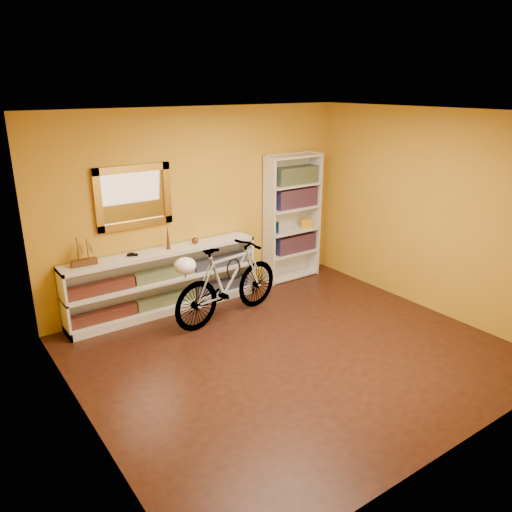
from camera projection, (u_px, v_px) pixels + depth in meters
floor at (292, 352)px, 5.68m from camera, size 4.50×4.00×0.01m
ceiling at (298, 112)px, 4.83m from camera, size 4.50×4.00×0.01m
back_wall at (201, 206)px, 6.81m from camera, size 4.50×0.01×2.60m
left_wall at (76, 290)px, 4.03m from camera, size 0.01×4.00×2.60m
right_wall at (431, 212)px, 6.48m from camera, size 0.01×4.00×2.60m
gilt_mirror at (134, 197)px, 6.18m from camera, size 0.98×0.06×0.78m
wall_socket at (256, 266)px, 7.62m from camera, size 0.09×0.02×0.09m
console_unit at (165, 281)px, 6.57m from camera, size 2.60×0.35×0.85m
cd_row_lower at (166, 299)px, 6.64m from camera, size 2.50×0.13×0.14m
cd_row_upper at (165, 274)px, 6.52m from camera, size 2.50×0.13×0.14m
model_ship at (83, 251)px, 5.84m from camera, size 0.30×0.12×0.35m
toy_car at (133, 256)px, 6.22m from camera, size 0.00×0.01×0.00m
bronze_ornament at (168, 237)px, 6.43m from camera, size 0.06×0.06×0.33m
decorative_orb at (195, 241)px, 6.68m from camera, size 0.09×0.09×0.09m
bookcase at (292, 218)px, 7.58m from camera, size 0.90×0.30×1.90m
book_row_a at (294, 243)px, 7.74m from camera, size 0.70×0.22×0.26m
book_row_b at (295, 198)px, 7.51m from camera, size 0.70×0.22×0.28m
book_row_c at (296, 175)px, 7.40m from camera, size 0.70×0.22×0.25m
travel_mug at (276, 228)px, 7.43m from camera, size 0.08×0.08×0.17m
red_tin at (281, 179)px, 7.30m from camera, size 0.17×0.17×0.17m
yellow_bag at (306, 223)px, 7.73m from camera, size 0.22×0.18×0.14m
bicycle at (228, 282)px, 6.36m from camera, size 0.70×1.74×0.99m
helmet at (185, 266)px, 5.81m from camera, size 0.26×0.25×0.20m
u_lock at (234, 269)px, 6.38m from camera, size 0.21×0.02×0.21m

